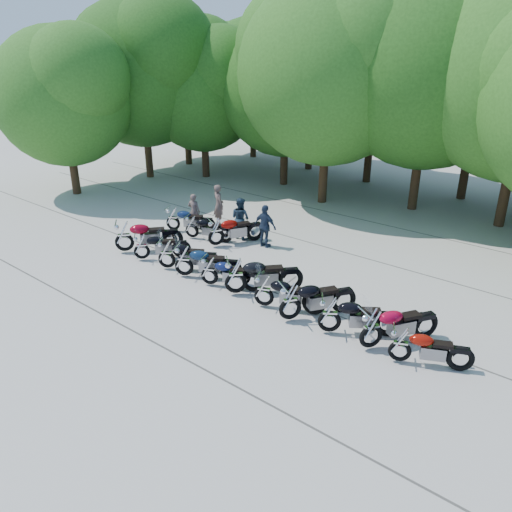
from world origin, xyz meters
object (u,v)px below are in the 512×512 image
Objects in this scene: motorcycle_0 at (124,235)px; rider_1 at (240,218)px; rider_2 at (265,226)px; motorcycle_11 at (173,218)px; motorcycle_7 at (290,300)px; motorcycle_6 at (264,289)px; motorcycle_9 at (372,328)px; motorcycle_1 at (141,246)px; motorcycle_4 at (209,270)px; motorcycle_3 at (184,260)px; motorcycle_2 at (166,253)px; motorcycle_8 at (330,313)px; rider_3 at (219,205)px; motorcycle_10 at (401,343)px; motorcycle_12 at (192,226)px; rider_0 at (194,211)px; motorcycle_5 at (236,275)px; motorcycle_13 at (216,231)px.

rider_1 is at bearing -80.36° from motorcycle_0.
motorcycle_11 is at bearing 13.68° from rider_2.
motorcycle_6 is at bearing 24.07° from motorcycle_7.
motorcycle_11 is at bearing 25.36° from rider_1.
motorcycle_1 is at bearing 31.80° from motorcycle_9.
motorcycle_4 is 0.88× the size of motorcycle_9.
motorcycle_0 is 3.45m from motorcycle_3.
motorcycle_9 reaches higher than motorcycle_2.
motorcycle_0 is at bearing 55.22° from motorcycle_8.
motorcycle_11 is at bearing 85.75° from rider_3.
motorcycle_6 is at bearing 62.72° from motorcycle_10.
motorcycle_11 is at bearing -42.17° from motorcycle_0.
motorcycle_1 is at bearing 67.65° from motorcycle_4.
motorcycle_8 reaches higher than motorcycle_10.
motorcycle_8 reaches higher than motorcycle_4.
motorcycle_11 is 1.30m from motorcycle_12.
motorcycle_3 is 5.07m from rider_0.
motorcycle_4 is at bearing 66.80° from motorcycle_6.
rider_1 is at bearing -6.11° from rider_2.
motorcycle_0 is 1.46× the size of rider_2.
motorcycle_11 is at bearing 16.99° from motorcycle_9.
motorcycle_5 is at bearing 53.67° from motorcycle_8.
motorcycle_2 is 1.03× the size of motorcycle_11.
motorcycle_2 is at bearing 55.16° from motorcycle_8.
motorcycle_11 is 2.71m from motorcycle_13.
motorcycle_0 reaches higher than motorcycle_10.
motorcycle_0 is 1.01× the size of motorcycle_5.
rider_3 reaches higher than motorcycle_5.
motorcycle_8 is 1.12× the size of motorcycle_12.
motorcycle_1 is 3.05m from motorcycle_13.
motorcycle_1 is 0.82× the size of motorcycle_5.
motorcycle_9 is 10.10m from motorcycle_12.
motorcycle_0 is 9.36m from motorcycle_8.
motorcycle_6 is (3.53, 0.07, -0.05)m from motorcycle_3.
rider_0 is at bearing -33.52° from motorcycle_1.
motorcycle_0 is 1.07× the size of motorcycle_9.
motorcycle_5 is at bearing -119.65° from motorcycle_2.
motorcycle_12 is (-9.72, 2.74, -0.10)m from motorcycle_9.
motorcycle_8 is (2.38, -0.02, 0.03)m from motorcycle_6.
motorcycle_8 is at bearing 32.30° from motorcycle_9.
motorcycle_7 is at bearing -137.13° from motorcycle_11.
motorcycle_2 is 1.10× the size of motorcycle_10.
motorcycle_3 is at bearing 63.67° from motorcycle_10.
motorcycle_0 is at bearing 139.46° from motorcycle_12.
rider_0 is (-4.56, 3.70, 0.20)m from motorcycle_4.
motorcycle_12 is 2.02m from rider_3.
motorcycle_11 is at bearing 17.73° from motorcycle_5.
motorcycle_4 is 5.74m from motorcycle_11.
rider_1 reaches higher than motorcycle_10.
motorcycle_2 is at bearing 67.06° from motorcycle_6.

